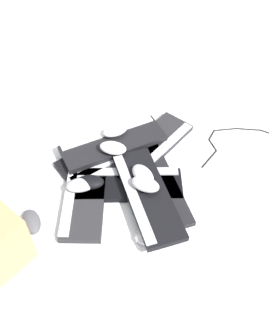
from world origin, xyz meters
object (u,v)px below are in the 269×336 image
(mouse_5, at_px, (90,182))
(keyboard_3, at_px, (109,153))
(mouse_2, at_px, (81,185))
(keyboard_6, at_px, (113,143))
(mouse_1, at_px, (113,148))
(mouse_7, at_px, (145,184))
(mouse_0, at_px, (143,175))
(keyboard_5, at_px, (147,195))
(mouse_3, at_px, (115,130))
(mouse_4, at_px, (150,237))
(keyboard_1, at_px, (155,183))
(keyboard_0, at_px, (126,184))
(keyboard_4, at_px, (85,191))
(keyboard_2, at_px, (150,148))
(mouse_6, at_px, (31,222))

(mouse_5, bearing_deg, keyboard_3, -108.76)
(mouse_2, relative_size, mouse_5, 1.00)
(keyboard_3, xyz_separation_m, keyboard_6, (-0.03, 0.01, 0.03))
(mouse_1, bearing_deg, mouse_7, 138.73)
(mouse_0, bearing_deg, keyboard_6, -1.21)
(keyboard_5, distance_m, mouse_0, 0.08)
(mouse_3, relative_size, mouse_4, 1.00)
(keyboard_1, distance_m, mouse_1, 0.22)
(mouse_0, relative_size, mouse_5, 1.00)
(keyboard_0, relative_size, mouse_1, 4.14)
(mouse_0, xyz_separation_m, mouse_2, (0.05, -0.23, -0.03))
(keyboard_4, xyz_separation_m, keyboard_5, (0.01, 0.24, 0.03))
(keyboard_6, bearing_deg, keyboard_3, -24.92)
(keyboard_1, height_order, keyboard_2, same)
(keyboard_1, bearing_deg, mouse_3, -138.05)
(keyboard_4, bearing_deg, keyboard_0, 108.97)
(mouse_3, bearing_deg, mouse_7, 84.70)
(keyboard_3, height_order, mouse_7, mouse_7)
(mouse_4, bearing_deg, mouse_5, 128.58)
(keyboard_6, bearing_deg, mouse_4, 25.20)
(keyboard_0, bearing_deg, mouse_1, -151.90)
(keyboard_3, bearing_deg, keyboard_4, -15.40)
(keyboard_0, distance_m, keyboard_3, 0.19)
(mouse_5, bearing_deg, mouse_7, 170.57)
(keyboard_5, bearing_deg, mouse_2, -93.05)
(keyboard_5, relative_size, mouse_1, 4.21)
(keyboard_1, xyz_separation_m, keyboard_5, (0.08, -0.03, 0.03))
(keyboard_1, distance_m, mouse_2, 0.29)
(keyboard_2, relative_size, mouse_0, 4.10)
(keyboard_4, bearing_deg, keyboard_5, 87.28)
(keyboard_2, relative_size, mouse_7, 4.10)
(mouse_0, bearing_deg, keyboard_1, -110.16)
(keyboard_3, distance_m, mouse_1, 0.08)
(mouse_2, bearing_deg, keyboard_3, 53.20)
(keyboard_0, height_order, keyboard_5, keyboard_5)
(keyboard_1, bearing_deg, mouse_2, -75.90)
(keyboard_0, bearing_deg, keyboard_3, -149.46)
(keyboard_1, bearing_deg, keyboard_5, -17.55)
(mouse_0, distance_m, mouse_4, 0.24)
(keyboard_2, distance_m, keyboard_4, 0.35)
(keyboard_2, distance_m, mouse_3, 0.17)
(keyboard_4, xyz_separation_m, mouse_0, (-0.06, 0.22, 0.07))
(keyboard_3, xyz_separation_m, mouse_7, (0.20, 0.17, 0.07))
(keyboard_0, relative_size, mouse_6, 4.14)
(keyboard_2, distance_m, mouse_4, 0.44)
(keyboard_1, bearing_deg, keyboard_2, -168.79)
(mouse_3, height_order, mouse_6, mouse_3)
(mouse_7, bearing_deg, keyboard_3, 148.43)
(mouse_1, distance_m, mouse_2, 0.21)
(keyboard_0, bearing_deg, mouse_0, 92.60)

